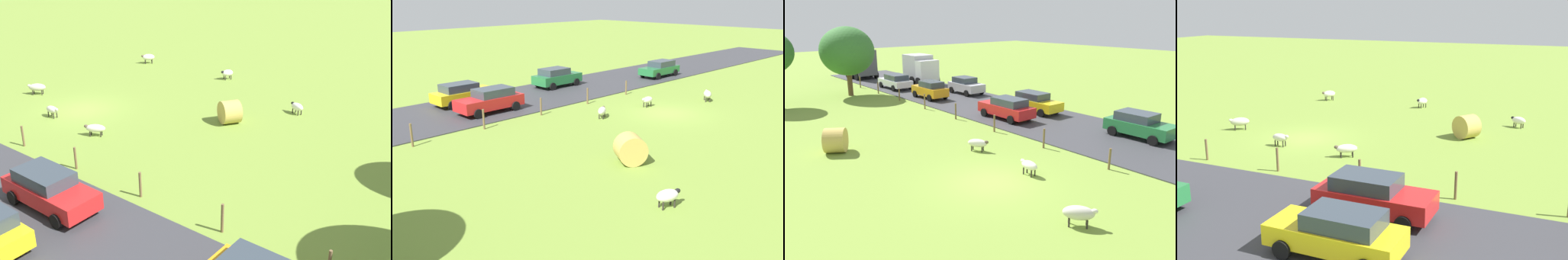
{
  "view_description": "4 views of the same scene",
  "coord_description": "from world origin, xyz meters",
  "views": [
    {
      "loc": [
        19.19,
        24.19,
        11.27
      ],
      "look_at": [
        -0.2,
        9.24,
        0.87
      ],
      "focal_mm": 44.1,
      "sensor_mm": 36.0,
      "label": 1
    },
    {
      "loc": [
        -16.53,
        24.66,
        7.86
      ],
      "look_at": [
        -1.16,
        8.93,
        1.05
      ],
      "focal_mm": 40.66,
      "sensor_mm": 36.0,
      "label": 2
    },
    {
      "loc": [
        -11.38,
        -13.1,
        7.62
      ],
      "look_at": [
        2.93,
        4.3,
        1.1
      ],
      "focal_mm": 36.31,
      "sensor_mm": 36.0,
      "label": 3
    },
    {
      "loc": [
        24.62,
        15.15,
        7.96
      ],
      "look_at": [
        0.59,
        4.66,
        1.16
      ],
      "focal_mm": 44.3,
      "sensor_mm": 36.0,
      "label": 4
    }
  ],
  "objects": [
    {
      "name": "fence_post_4",
      "position": [
        5.81,
        15.22,
        0.64
      ],
      "size": [
        0.12,
        0.12,
        1.29
      ],
      "primitive_type": "cylinder",
      "color": "brown",
      "rests_on": "ground_plane"
    },
    {
      "name": "fence_post_1",
      "position": [
        5.81,
        1.83,
        0.6
      ],
      "size": [
        0.12,
        0.12,
        1.2
      ],
      "primitive_type": "cylinder",
      "color": "brown",
      "rests_on": "ground_plane"
    },
    {
      "name": "sheep_5",
      "position": [
        2.42,
        3.91,
        0.48
      ],
      "size": [
        1.02,
        1.24,
        0.72
      ],
      "color": "silver",
      "rests_on": "ground_plane"
    },
    {
      "name": "fence_post_3",
      "position": [
        5.81,
        10.76,
        0.62
      ],
      "size": [
        0.12,
        0.12,
        1.24
      ],
      "primitive_type": "cylinder",
      "color": "brown",
      "rests_on": "ground_plane"
    },
    {
      "name": "fence_post_2",
      "position": [
        5.81,
        6.29,
        0.6
      ],
      "size": [
        0.12,
        0.12,
        1.19
      ],
      "primitive_type": "cylinder",
      "color": "brown",
      "rests_on": "ground_plane"
    },
    {
      "name": "sheep_4",
      "position": [
        2.08,
        -0.54,
        0.52
      ],
      "size": [
        0.46,
        1.08,
        0.75
      ],
      "color": "silver",
      "rests_on": "ground_plane"
    },
    {
      "name": "hay_bale_0",
      "position": [
        -4.05,
        8.96,
        0.72
      ],
      "size": [
        1.75,
        1.83,
        1.44
      ],
      "primitive_type": "cylinder",
      "rotation": [
        1.57,
        0.0,
        0.98
      ],
      "color": "tan",
      "rests_on": "ground_plane"
    },
    {
      "name": "car_1",
      "position": [
        8.81,
        8.25,
        0.91
      ],
      "size": [
        2.05,
        4.6,
        1.63
      ],
      "color": "red",
      "rests_on": "road_strip"
    },
    {
      "name": "sheep_0",
      "position": [
        -11.37,
        -4.67,
        0.57
      ],
      "size": [
        1.17,
        1.1,
        0.84
      ],
      "color": "white",
      "rests_on": "ground_plane"
    },
    {
      "name": "sheep_1",
      "position": [
        -0.09,
        -5.18,
        0.54
      ],
      "size": [
        1.17,
        1.28,
        0.82
      ],
      "color": "beige",
      "rests_on": "ground_plane"
    },
    {
      "name": "sheep_3",
      "position": [
        -11.61,
        3.66,
        0.53
      ],
      "size": [
        1.06,
        0.91,
        0.8
      ],
      "color": "white",
      "rests_on": "ground_plane"
    },
    {
      "name": "ground_plane",
      "position": [
        0.0,
        0.0,
        0.0
      ],
      "size": [
        160.0,
        160.0,
        0.0
      ],
      "primitive_type": "plane",
      "color": "olive"
    },
    {
      "name": "sheep_2",
      "position": [
        -8.0,
        11.57,
        0.49
      ],
      "size": [
        0.8,
        1.1,
        0.74
      ],
      "color": "white",
      "rests_on": "ground_plane"
    }
  ]
}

